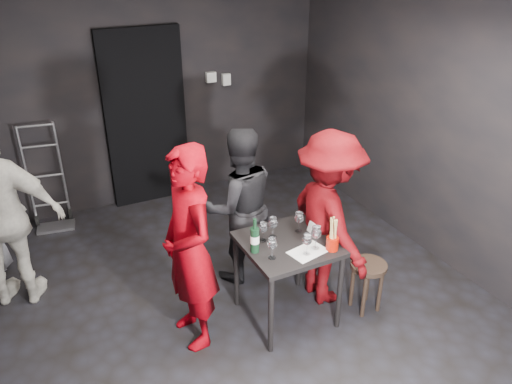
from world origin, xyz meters
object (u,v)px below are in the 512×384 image
wine_bottle (255,239)px  man_maroon (329,215)px  tasting_table (287,252)px  stool (368,274)px  breadstick_cup (333,235)px  hand_truck (52,208)px  server_red (188,238)px  woman_black (239,206)px

wine_bottle → man_maroon: bearing=7.3°
tasting_table → man_maroon: (0.45, 0.09, 0.19)m
tasting_table → stool: bearing=-18.9°
man_maroon → breadstick_cup: man_maroon is taller
hand_truck → wine_bottle: hand_truck is taller
tasting_table → wine_bottle: wine_bottle is taller
hand_truck → stool: bearing=-41.4°
server_red → hand_truck: bearing=-165.7°
hand_truck → stool: (2.29, -2.77, 0.14)m
hand_truck → woman_black: woman_black is taller
tasting_table → hand_truck: bearing=122.5°
man_maroon → breadstick_cup: size_ratio=5.53×
tasting_table → woman_black: size_ratio=0.49×
woman_black → breadstick_cup: size_ratio=4.99×
stool → man_maroon: bearing=124.0°
tasting_table → breadstick_cup: bearing=-43.8°
stool → server_red: (-1.47, 0.35, 0.58)m
stool → man_maroon: 0.62m
hand_truck → stool: 3.60m
stool → wine_bottle: size_ratio=1.61×
hand_truck → woman_black: bearing=-41.1°
man_maroon → wine_bottle: 0.76m
stool → wine_bottle: wine_bottle is taller
hand_truck → tasting_table: size_ratio=1.61×
hand_truck → wine_bottle: (1.32, -2.54, 0.64)m
server_red → breadstick_cup: size_ratio=6.18×
hand_truck → tasting_table: hand_truck is taller
tasting_table → server_red: (-0.80, 0.12, 0.29)m
stool → man_maroon: man_maroon is taller
stool → woman_black: (-0.77, 0.96, 0.40)m
tasting_table → wine_bottle: size_ratio=2.57×
woman_black → hand_truck: bearing=-44.6°
server_red → breadstick_cup: bearing=66.4°
woman_black → tasting_table: bearing=103.4°
hand_truck → breadstick_cup: bearing=-47.0°
tasting_table → wine_bottle: 0.37m
tasting_table → breadstick_cup: 0.43m
woman_black → wine_bottle: size_ratio=5.20×
stool → hand_truck: bearing=129.6°
tasting_table → wine_bottle: (-0.30, -0.00, 0.21)m
stool → wine_bottle: bearing=166.7°
woman_black → wine_bottle: (-0.20, -0.73, 0.10)m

